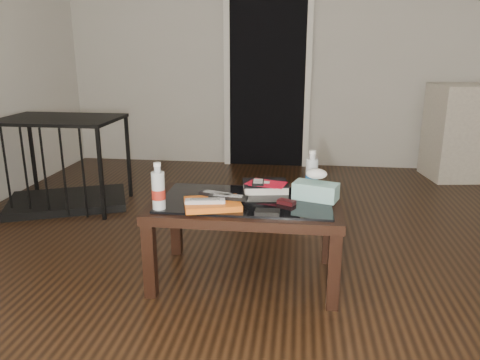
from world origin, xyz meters
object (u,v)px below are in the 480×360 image
object	(u,v)px
textbook	(265,186)
water_bottle_left	(158,186)
water_bottle_right	(312,171)
tissue_box	(316,191)
coffee_table	(246,211)
pet_crate	(65,178)

from	to	relation	value
textbook	water_bottle_left	size ratio (longest dim) A/B	1.05
water_bottle_right	tissue_box	xyz separation A→B (m)	(0.02, -0.12, -0.07)
coffee_table	textbook	distance (m)	0.22
coffee_table	water_bottle_left	distance (m)	0.50
water_bottle_right	pet_crate	bearing A→B (deg)	155.68
water_bottle_right	tissue_box	bearing A→B (deg)	-80.04
pet_crate	water_bottle_left	size ratio (longest dim) A/B	4.46
textbook	water_bottle_left	bearing A→B (deg)	-153.20
coffee_table	water_bottle_left	size ratio (longest dim) A/B	4.20
pet_crate	tissue_box	size ratio (longest dim) A/B	4.62
coffee_table	textbook	world-z (taller)	textbook
coffee_table	water_bottle_right	bearing A→B (deg)	26.79
pet_crate	textbook	xyz separation A→B (m)	(1.67, -0.87, 0.25)
coffee_table	textbook	xyz separation A→B (m)	(0.09, 0.18, 0.09)
pet_crate	water_bottle_right	xyz separation A→B (m)	(1.93, -0.87, 0.35)
water_bottle_left	water_bottle_right	world-z (taller)	same
pet_crate	water_bottle_right	world-z (taller)	pet_crate
water_bottle_left	tissue_box	distance (m)	0.83
textbook	tissue_box	size ratio (longest dim) A/B	1.09
water_bottle_left	water_bottle_right	bearing A→B (deg)	26.20
pet_crate	water_bottle_right	distance (m)	2.14
water_bottle_right	tissue_box	world-z (taller)	water_bottle_right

